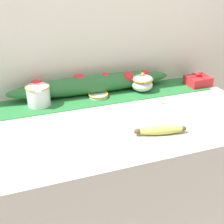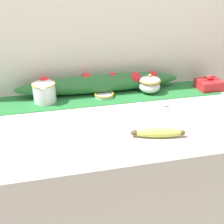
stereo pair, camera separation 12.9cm
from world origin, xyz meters
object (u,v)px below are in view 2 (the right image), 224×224
gift_box (209,84)px  spoon (163,105)px  sugar_bowl (149,84)px  banana (158,133)px  cream_pitcher (44,92)px  small_dish (104,95)px

gift_box → spoon: bearing=-156.2°
sugar_bowl → gift_box: 0.36m
banana → gift_box: gift_box is taller
cream_pitcher → gift_box: bearing=-1.7°
sugar_bowl → banana: sugar_bowl is taller
small_dish → spoon: bearing=-32.6°
spoon → banana: bearing=-85.9°
cream_pitcher → small_dish: (0.32, -0.00, -0.05)m
small_dish → spoon: 0.33m
banana → spoon: size_ratio=1.43×
small_dish → gift_box: 0.63m
cream_pitcher → spoon: 0.63m
banana → sugar_bowl: bearing=74.9°
sugar_bowl → banana: size_ratio=0.54×
cream_pitcher → gift_box: size_ratio=1.01×
sugar_bowl → banana: 0.48m
cream_pitcher → spoon: size_ratio=0.89×
cream_pitcher → banana: 0.66m
cream_pitcher → banana: cream_pitcher is taller
sugar_bowl → gift_box: (0.36, -0.03, -0.02)m
gift_box → cream_pitcher: bearing=178.3°
small_dish → gift_box: size_ratio=0.77×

